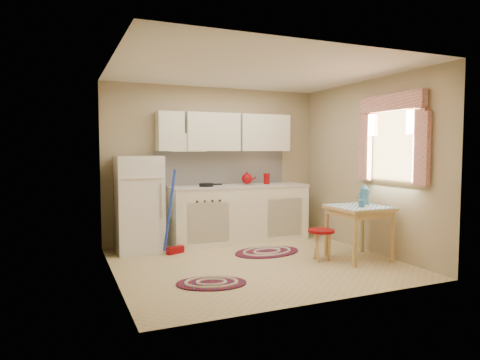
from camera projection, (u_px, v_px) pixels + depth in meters
The scene contains 14 objects.
room_shell at pixel (259, 142), 5.82m from camera, with size 3.64×3.60×2.52m.
fridge at pixel (139, 204), 6.24m from camera, with size 0.65×0.60×1.40m, color white.
broom at pixel (175, 212), 6.10m from camera, with size 0.28×0.12×1.20m, color #1D3AB7, non-canonical shape.
base_cabinets at pixel (239, 215), 6.93m from camera, with size 2.25×0.60×0.88m, color white.
countertop at pixel (239, 186), 6.90m from camera, with size 2.27×0.62×0.04m, color beige.
frying_pan at pixel (206, 185), 6.63m from camera, with size 0.22×0.22×0.05m, color black.
red_kettle at pixel (247, 179), 6.95m from camera, with size 0.20×0.18×0.20m, color #8F0509, non-canonical shape.
red_canister at pixel (267, 179), 7.09m from camera, with size 0.10×0.10×0.16m, color #8F0509.
table at pixel (359, 233), 5.81m from camera, with size 0.72×0.72×0.72m, color tan.
stool at pixel (321, 245), 5.74m from camera, with size 0.36×0.36×0.42m, color #8F0509.
coffee_pot at pixel (364, 194), 5.95m from camera, with size 0.15×0.13×0.31m, color #2E688F, non-canonical shape.
mug at pixel (362, 204), 5.67m from camera, with size 0.09×0.09×0.10m, color #2E688F.
rug_center at pixel (267, 252), 6.20m from camera, with size 1.00×0.67×0.02m, color maroon, non-canonical shape.
rug_left at pixel (211, 283), 4.74m from camera, with size 0.79×0.52×0.02m, color maroon, non-canonical shape.
Camera 1 is at (-2.37, -5.03, 1.48)m, focal length 32.00 mm.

